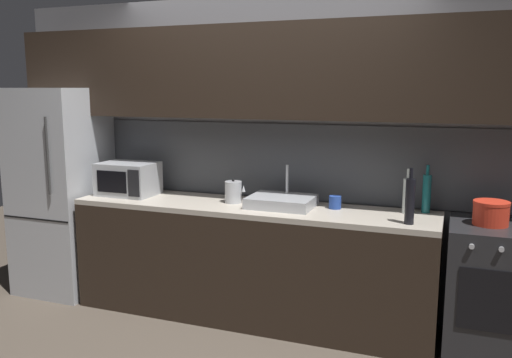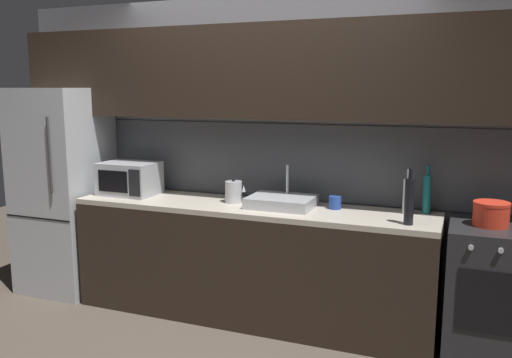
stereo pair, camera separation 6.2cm
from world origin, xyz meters
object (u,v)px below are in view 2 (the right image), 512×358
wine_bottle_dark (409,201)px  mug_blue (335,202)px  oven_range (494,293)px  cooking_pot (491,214)px  wine_bottle_teal (427,194)px  microwave (129,178)px  kettle (234,192)px  refrigerator (64,190)px  wine_bottle_clear (408,195)px

wine_bottle_dark → mug_blue: size_ratio=3.87×
oven_range → cooking_pot: cooking_pot is taller
cooking_pot → wine_bottle_dark: bearing=-161.9°
wine_bottle_teal → cooking_pot: wine_bottle_teal is taller
wine_bottle_dark → mug_blue: (-0.55, 0.28, -0.11)m
microwave → kettle: 0.95m
kettle → cooking_pot: bearing=-1.2°
refrigerator → wine_bottle_dark: (2.96, -0.16, 0.17)m
microwave → mug_blue: bearing=3.1°
oven_range → microwave: size_ratio=1.96×
refrigerator → wine_bottle_clear: 2.93m
wine_bottle_dark → wine_bottle_teal: bearing=77.5°
wine_bottle_dark → refrigerator: bearing=176.8°
refrigerator → microwave: refrigerator is taller
microwave → cooking_pot: microwave is taller
microwave → kettle: microwave is taller
refrigerator → cooking_pot: bearing=0.0°
mug_blue → cooking_pot: (1.05, -0.11, 0.03)m
cooking_pot → wine_bottle_teal: bearing=152.6°
wine_bottle_dark → microwave: bearing=175.4°
microwave → mug_blue: size_ratio=4.80×
oven_range → wine_bottle_clear: 0.84m
microwave → wine_bottle_clear: bearing=3.5°
refrigerator → mug_blue: 2.41m
wine_bottle_dark → wine_bottle_clear: 0.32m
kettle → cooking_pot: kettle is taller
refrigerator → wine_bottle_clear: (2.92, 0.16, 0.14)m
oven_range → kettle: kettle is taller
mug_blue → cooking_pot: size_ratio=0.42×
wine_bottle_dark → cooking_pot: bearing=18.1°
kettle → wine_bottle_dark: (1.34, -0.20, 0.07)m
wine_bottle_dark → wine_bottle_teal: (0.08, 0.38, -0.01)m
kettle → microwave: bearing=-178.8°
kettle → wine_bottle_clear: (1.29, 0.12, 0.05)m
refrigerator → mug_blue: refrigerator is taller
kettle → mug_blue: bearing=5.4°
oven_range → cooking_pot: 0.53m
refrigerator → wine_bottle_clear: size_ratio=5.59×
mug_blue → cooking_pot: bearing=-6.1°
wine_bottle_teal → oven_range: bearing=-24.8°
microwave → mug_blue: microwave is taller
oven_range → wine_bottle_clear: (-0.59, 0.16, 0.58)m
wine_bottle_dark → wine_bottle_clear: bearing=97.2°
wine_bottle_teal → mug_blue: size_ratio=3.58×
refrigerator → wine_bottle_clear: bearing=3.1°
wine_bottle_teal → wine_bottle_clear: wine_bottle_teal is taller
kettle → wine_bottle_clear: wine_bottle_clear is taller
cooking_pot → mug_blue: bearing=173.9°
wine_bottle_clear → mug_blue: (-0.51, -0.04, -0.08)m
microwave → wine_bottle_teal: bearing=4.7°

